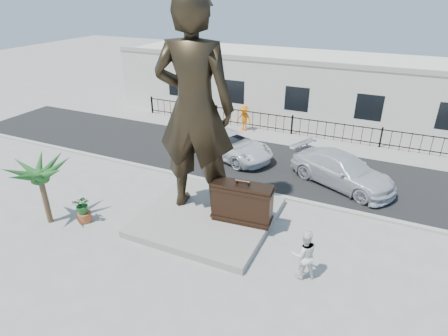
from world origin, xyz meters
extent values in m
plane|color=#9E9991|center=(0.00, 0.00, 0.00)|extent=(100.00, 100.00, 0.00)
cube|color=black|center=(0.00, 8.00, 0.01)|extent=(40.00, 7.00, 0.01)
cube|color=#A5A399|center=(0.00, 4.50, 0.06)|extent=(40.00, 0.25, 0.12)
cube|color=#9E9991|center=(0.00, 12.00, 0.01)|extent=(40.00, 2.50, 0.02)
cube|color=gray|center=(-0.50, 1.50, 0.15)|extent=(5.20, 5.20, 0.30)
cube|color=black|center=(0.00, 12.80, 0.60)|extent=(22.00, 0.10, 1.20)
cube|color=silver|center=(0.00, 17.00, 2.20)|extent=(28.00, 7.00, 4.40)
imported|color=black|center=(-1.24, 1.97, 4.63)|extent=(3.46, 2.57, 8.66)
cube|color=black|center=(0.98, 1.60, 1.14)|extent=(2.43, 0.96, 1.67)
imported|color=white|center=(3.93, -0.25, 0.91)|extent=(1.12, 1.05, 1.83)
imported|color=silver|center=(-2.19, 7.83, 0.73)|extent=(5.67, 4.07, 1.43)
imported|color=silver|center=(4.08, 7.01, 0.78)|extent=(5.73, 4.18, 1.54)
imported|color=orange|center=(-3.13, 12.09, 0.89)|extent=(1.25, 0.91, 1.75)
cylinder|color=#9A4D28|center=(-5.15, -0.76, 0.20)|extent=(0.56, 0.56, 0.40)
imported|color=#1E5D22|center=(-5.15, -0.76, 0.80)|extent=(0.90, 0.84, 0.81)
camera|label=1|loc=(5.60, -10.30, 8.93)|focal=30.00mm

